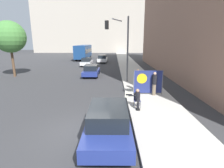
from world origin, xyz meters
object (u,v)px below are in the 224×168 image
(car_on_road_nearest, at_px, (91,70))
(car_on_road_midblock, at_px, (87,62))
(traffic_light_pole, at_px, (120,39))
(car_on_road_distant, at_px, (102,59))
(seated_protester, at_px, (137,98))
(protest_banner, at_px, (148,82))
(jogger_on_sidewalk, at_px, (154,83))
(city_bus_on_road, at_px, (83,51))
(street_tree_near_curb, at_px, (10,37))
(parked_car_curbside, at_px, (108,121))
(pedestrian_behind, at_px, (138,80))

(car_on_road_nearest, xyz_separation_m, car_on_road_midblock, (-1.94, 9.16, 0.02))
(traffic_light_pole, xyz_separation_m, car_on_road_distant, (-2.89, 17.49, -3.60))
(seated_protester, bearing_deg, car_on_road_nearest, 109.57)
(protest_banner, relative_size, car_on_road_distant, 0.51)
(jogger_on_sidewalk, xyz_separation_m, city_bus_on_road, (-10.14, 28.83, 0.81))
(traffic_light_pole, bearing_deg, street_tree_near_curb, 167.14)
(car_on_road_distant, bearing_deg, parked_car_curbside, -85.94)
(protest_banner, relative_size, parked_car_curbside, 0.47)
(jogger_on_sidewalk, bearing_deg, car_on_road_distant, -102.98)
(seated_protester, distance_m, pedestrian_behind, 4.02)
(jogger_on_sidewalk, distance_m, car_on_road_nearest, 10.10)
(jogger_on_sidewalk, distance_m, city_bus_on_road, 30.57)
(jogger_on_sidewalk, bearing_deg, street_tree_near_curb, -53.83)
(protest_banner, distance_m, city_bus_on_road, 30.22)
(jogger_on_sidewalk, bearing_deg, parked_car_curbside, 33.43)
(jogger_on_sidewalk, distance_m, street_tree_near_curb, 17.34)
(traffic_light_pole, bearing_deg, protest_banner, -67.41)
(car_on_road_distant, bearing_deg, protest_banner, -77.67)
(protest_banner, bearing_deg, car_on_road_nearest, 123.52)
(car_on_road_midblock, distance_m, car_on_road_distant, 5.57)
(car_on_road_midblock, height_order, street_tree_near_curb, street_tree_near_curb)
(pedestrian_behind, relative_size, street_tree_near_curb, 0.28)
(jogger_on_sidewalk, xyz_separation_m, street_tree_near_curb, (-15.04, 7.85, 3.58))
(pedestrian_behind, bearing_deg, car_on_road_distant, -119.20)
(seated_protester, xyz_separation_m, parked_car_curbside, (-1.67, -3.04, -0.06))
(seated_protester, xyz_separation_m, pedestrian_behind, (0.56, 3.97, 0.28))
(car_on_road_distant, relative_size, city_bus_on_road, 0.41)
(traffic_light_pole, height_order, car_on_road_distant, traffic_light_pole)
(parked_car_curbside, relative_size, car_on_road_midblock, 1.14)
(parked_car_curbside, xyz_separation_m, car_on_road_distant, (-2.00, 28.13, 0.02))
(jogger_on_sidewalk, xyz_separation_m, car_on_road_distant, (-5.31, 22.45, -0.32))
(parked_car_curbside, bearing_deg, street_tree_near_curb, 130.94)
(pedestrian_behind, height_order, street_tree_near_curb, street_tree_near_curb)
(jogger_on_sidewalk, relative_size, pedestrian_behind, 0.99)
(jogger_on_sidewalk, distance_m, car_on_road_midblock, 19.07)
(car_on_road_nearest, bearing_deg, jogger_on_sidewalk, -55.04)
(parked_car_curbside, height_order, street_tree_near_curb, street_tree_near_curb)
(parked_car_curbside, xyz_separation_m, car_on_road_midblock, (-4.41, 23.11, -0.02))
(city_bus_on_road, bearing_deg, seated_protester, -74.89)
(city_bus_on_road, relative_size, street_tree_near_curb, 1.67)
(protest_banner, xyz_separation_m, street_tree_near_curb, (-14.60, 7.63, 3.50))
(car_on_road_distant, xyz_separation_m, city_bus_on_road, (-4.83, 6.38, 1.13))
(protest_banner, bearing_deg, city_bus_on_road, 108.71)
(seated_protester, distance_m, city_bus_on_road, 32.61)
(car_on_road_midblock, relative_size, car_on_road_distant, 0.94)
(car_on_road_midblock, bearing_deg, pedestrian_behind, -67.56)
(seated_protester, relative_size, jogger_on_sidewalk, 0.67)
(seated_protester, height_order, jogger_on_sidewalk, jogger_on_sidewalk)
(car_on_road_midblock, bearing_deg, city_bus_on_road, 101.96)
(car_on_road_distant, xyz_separation_m, street_tree_near_curb, (-9.73, -14.61, 3.90))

